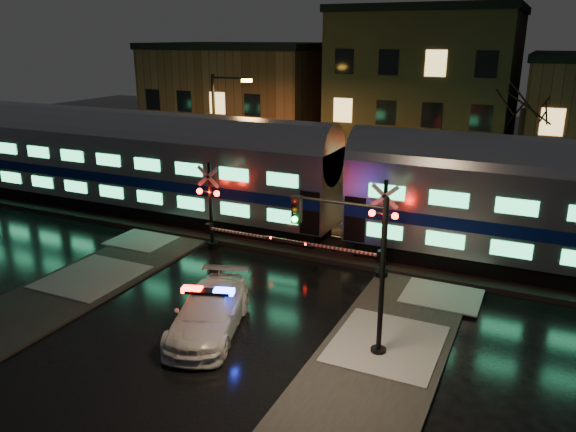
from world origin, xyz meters
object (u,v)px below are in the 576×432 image
at_px(crossing_signal_right, 375,238).
at_px(crossing_signal_left, 216,215).
at_px(traffic_light, 356,271).
at_px(police_car, 209,312).
at_px(streetlight, 218,132).

xyz_separation_m(crossing_signal_right, crossing_signal_left, (-7.87, -0.00, -0.03)).
relative_size(crossing_signal_right, traffic_light, 1.14).
relative_size(police_car, traffic_light, 1.04).
bearing_deg(streetlight, police_car, -59.89).
distance_m(crossing_signal_left, traffic_light, 10.87).
bearing_deg(traffic_light, crossing_signal_left, 160.88).
distance_m(crossing_signal_right, traffic_light, 6.17).
height_order(crossing_signal_right, streetlight, streetlight).
bearing_deg(crossing_signal_left, traffic_light, -33.55).
bearing_deg(crossing_signal_left, crossing_signal_right, 0.01).
relative_size(traffic_light, streetlight, 0.68).
height_order(police_car, crossing_signal_left, crossing_signal_left).
xyz_separation_m(crossing_signal_left, streetlight, (-3.91, 6.69, 2.77)).
height_order(crossing_signal_left, streetlight, streetlight).
height_order(crossing_signal_right, traffic_light, traffic_light).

